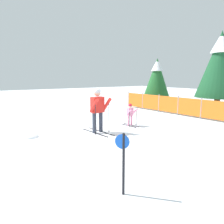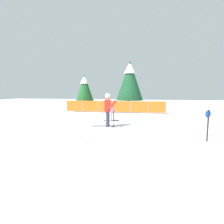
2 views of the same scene
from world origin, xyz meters
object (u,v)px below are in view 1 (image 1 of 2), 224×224
Objects in this scene: safety_fence at (178,105)px; conifer_near at (220,63)px; skier_adult at (98,106)px; conifer_far at (157,77)px; trail_marker at (123,157)px; skier_child at (130,113)px.

conifer_near reaches higher than safety_fence.
skier_adult is 8.18m from conifer_near.
skier_adult is 5.95m from safety_fence.
conifer_far is 2.91× the size of trail_marker.
skier_adult is 0.37× the size of conifer_near.
skier_adult is at bearing -61.54° from conifer_far.
safety_fence is (-0.59, 4.05, -0.03)m from skier_child.
safety_fence is at bearing -118.66° from conifer_near.
skier_child is 0.29× the size of conifer_far.
trail_marker is (4.26, -2.00, -0.30)m from skier_adult.
skier_adult is at bearing -82.38° from safety_fence.
safety_fence is (-0.79, 5.88, -0.50)m from skier_adult.
skier_child is 6.97m from conifer_far.
conifer_far is 4.48m from conifer_near.
conifer_far reaches higher than safety_fence.
skier_adult is 4.72m from trail_marker.
skier_adult is 0.51× the size of conifer_far.
trail_marker is at bearing -68.58° from conifer_near.
safety_fence is 2.50× the size of conifer_far.
conifer_near is at bearing 111.42° from trail_marker.
safety_fence is at bearing 122.62° from trail_marker.
skier_child is at bearing 90.22° from skier_adult.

